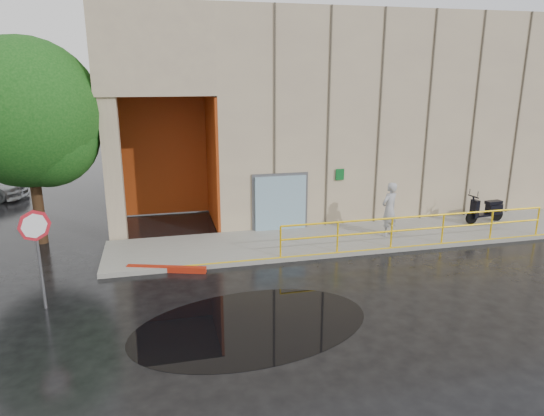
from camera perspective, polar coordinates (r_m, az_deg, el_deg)
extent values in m
plane|color=black|center=(12.84, 6.78, -11.07)|extent=(120.00, 120.00, 0.00)
cube|color=gray|center=(18.16, 13.82, -3.09)|extent=(20.00, 3.00, 0.15)
cube|color=tan|center=(24.03, 11.65, 11.07)|extent=(16.00, 10.00, 8.00)
cube|color=tan|center=(21.76, -13.81, 17.11)|extent=(4.00, 10.00, 3.00)
cube|color=tan|center=(17.50, -18.18, 4.11)|extent=(0.60, 0.60, 5.00)
cube|color=#A5340F|center=(20.50, -13.08, 6.05)|extent=(3.80, 0.15, 4.90)
cube|color=#A5340F|center=(18.88, -7.06, 5.55)|extent=(0.10, 3.50, 4.90)
cube|color=#80A0AF|center=(17.76, 1.01, 0.58)|extent=(1.90, 0.10, 2.00)
cube|color=slate|center=(17.84, 0.95, 0.64)|extent=(2.10, 0.06, 2.20)
cube|color=#0C561F|center=(18.30, 7.99, 3.93)|extent=(0.32, 0.04, 0.42)
cylinder|color=yellow|center=(16.84, 16.88, -0.94)|extent=(9.50, 0.06, 0.06)
cylinder|color=yellow|center=(16.96, 16.76, -2.40)|extent=(9.50, 0.06, 0.06)
imported|color=#A2A2A6|center=(17.58, 13.64, -0.14)|extent=(0.83, 0.72, 1.93)
cylinder|color=black|center=(20.13, 22.43, -1.05)|extent=(0.50, 0.15, 0.49)
cylinder|color=black|center=(20.96, 24.96, -0.71)|extent=(0.50, 0.15, 0.49)
cylinder|color=slate|center=(13.32, -25.59, -6.26)|extent=(0.07, 0.07, 2.25)
cylinder|color=red|center=(12.96, -26.16, -1.88)|extent=(0.69, 0.43, 0.78)
cylinder|color=white|center=(12.94, -26.19, -1.91)|extent=(0.53, 0.32, 0.61)
cube|color=#A1200D|center=(14.94, -12.32, -7.02)|extent=(2.34, 0.91, 0.18)
cube|color=black|center=(11.76, -2.41, -13.58)|extent=(6.23, 4.38, 0.01)
cylinder|color=black|center=(18.47, -25.86, 0.75)|extent=(0.36, 0.36, 3.03)
sphere|color=#175515|center=(18.02, -26.98, 9.95)|extent=(4.89, 4.89, 4.89)
sphere|color=#175515|center=(17.79, -25.06, 7.73)|extent=(3.42, 3.42, 3.42)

